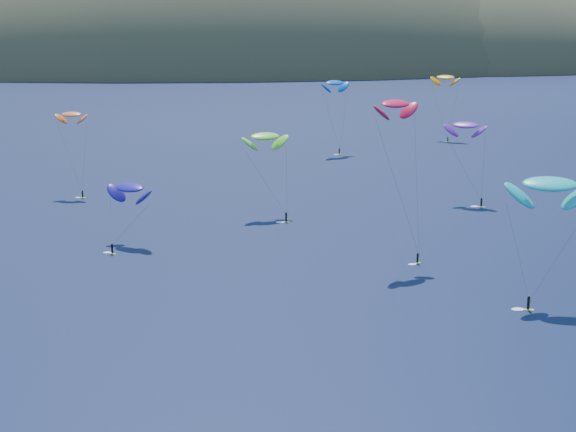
# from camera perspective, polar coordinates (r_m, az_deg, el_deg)

# --- Properties ---
(island) EXTENTS (730.00, 300.00, 210.00)m
(island) POSITION_cam_1_polar(r_m,az_deg,el_deg) (609.82, -2.15, 9.79)
(island) COLOR #3D3526
(island) RESTS_ON ground
(kitesurfer_1) EXTENTS (7.56, 9.06, 19.90)m
(kitesurfer_1) POSITION_cam_1_polar(r_m,az_deg,el_deg) (188.42, -15.15, 6.98)
(kitesurfer_1) COLOR #D3F21A
(kitesurfer_1) RESTS_ON ground
(kitesurfer_3) EXTENTS (10.09, 12.14, 18.50)m
(kitesurfer_3) POSITION_cam_1_polar(r_m,az_deg,el_deg) (163.92, -1.64, 5.68)
(kitesurfer_3) COLOR #D3F21A
(kitesurfer_3) RESTS_ON ground
(kitesurfer_4) EXTENTS (10.14, 9.72, 22.67)m
(kitesurfer_4) POSITION_cam_1_polar(r_m,az_deg,el_deg) (235.03, 3.36, 9.44)
(kitesurfer_4) COLOR #D3F21A
(kitesurfer_4) RESTS_ON ground
(kitesurfer_5) EXTENTS (12.82, 9.70, 20.32)m
(kitesurfer_5) POSITION_cam_1_polar(r_m,az_deg,el_deg) (120.31, 18.12, 2.17)
(kitesurfer_5) COLOR #D3F21A
(kitesurfer_5) RESTS_ON ground
(kitesurfer_6) EXTENTS (9.54, 11.75, 19.00)m
(kitesurfer_6) POSITION_cam_1_polar(r_m,az_deg,el_deg) (178.99, 12.50, 6.32)
(kitesurfer_6) COLOR #D3F21A
(kitesurfer_6) RESTS_ON ground
(kitesurfer_9) EXTENTS (9.35, 9.68, 28.37)m
(kitesurfer_9) POSITION_cam_1_polar(r_m,az_deg,el_deg) (134.41, 7.66, 7.90)
(kitesurfer_9) COLOR #D3F21A
(kitesurfer_9) RESTS_ON ground
(kitesurfer_10) EXTENTS (10.19, 12.97, 12.70)m
(kitesurfer_10) POSITION_cam_1_polar(r_m,az_deg,el_deg) (146.77, -11.21, 2.01)
(kitesurfer_10) COLOR #D3F21A
(kitesurfer_10) RESTS_ON ground
(kitesurfer_11) EXTENTS (9.90, 14.09, 22.01)m
(kitesurfer_11) POSITION_cam_1_polar(r_m,az_deg,el_deg) (265.18, 11.13, 9.66)
(kitesurfer_11) COLOR #D3F21A
(kitesurfer_11) RESTS_ON ground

